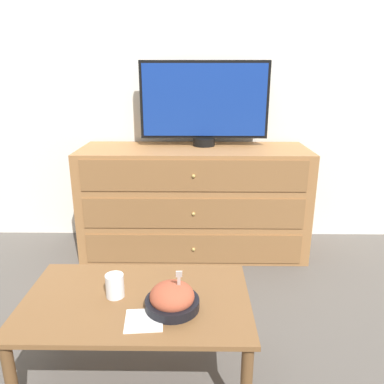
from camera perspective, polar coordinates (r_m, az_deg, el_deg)
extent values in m
plane|color=#56514C|center=(3.17, 1.14, -6.33)|extent=(12.00, 12.00, 0.00)
cube|color=white|center=(2.92, 1.29, 17.87)|extent=(12.00, 0.05, 2.60)
cube|color=#9E6B3D|center=(2.76, 0.28, -1.33)|extent=(1.61, 0.52, 0.78)
cube|color=brown|center=(2.61, 0.22, -8.68)|extent=(1.48, 0.01, 0.21)
sphere|color=tan|center=(2.61, 0.22, -8.73)|extent=(0.02, 0.02, 0.02)
cube|color=brown|center=(2.51, 0.23, -3.31)|extent=(1.48, 0.01, 0.21)
sphere|color=tan|center=(2.50, 0.23, -3.36)|extent=(0.02, 0.02, 0.02)
cube|color=brown|center=(2.43, 0.24, 2.47)|extent=(1.48, 0.01, 0.21)
sphere|color=tan|center=(2.42, 0.24, 2.43)|extent=(0.02, 0.02, 0.02)
cylinder|color=black|center=(2.74, 1.84, 7.63)|extent=(0.16, 0.16, 0.06)
cube|color=black|center=(2.71, 1.89, 13.81)|extent=(0.91, 0.04, 0.53)
cube|color=navy|center=(2.69, 1.90, 13.78)|extent=(0.87, 0.01, 0.49)
cube|color=brown|center=(1.64, -8.46, -16.00)|extent=(0.94, 0.57, 0.02)
cylinder|color=brown|center=(2.05, -19.61, -15.93)|extent=(0.04, 0.04, 0.38)
cylinder|color=brown|center=(1.94, 6.34, -16.94)|extent=(0.04, 0.04, 0.38)
cylinder|color=black|center=(1.55, -3.03, -16.62)|extent=(0.22, 0.22, 0.04)
ellipsoid|color=#AD4C33|center=(1.53, -3.05, -15.56)|extent=(0.18, 0.18, 0.11)
cube|color=white|center=(1.51, -2.02, -14.20)|extent=(0.02, 0.07, 0.15)
cube|color=white|center=(1.44, -1.99, -12.39)|extent=(0.03, 0.02, 0.03)
cylinder|color=white|center=(1.64, -11.63, -14.35)|extent=(0.07, 0.07, 0.06)
cylinder|color=white|center=(1.63, -11.67, -13.79)|extent=(0.08, 0.08, 0.10)
cube|color=white|center=(1.50, -7.34, -18.83)|extent=(0.15, 0.15, 0.00)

